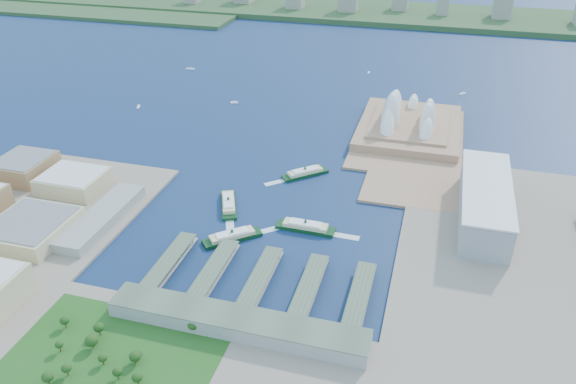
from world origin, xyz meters
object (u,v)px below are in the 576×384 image
(opera_house, at_px, (411,110))
(ferry_b, at_px, (305,171))
(ferry_a, at_px, (228,202))
(ferry_c, at_px, (232,235))
(ferry_d, at_px, (305,225))
(toaster_building, at_px, (485,202))

(opera_house, distance_m, ferry_b, 189.07)
(opera_house, height_order, ferry_a, opera_house)
(opera_house, bearing_deg, ferry_c, -114.56)
(ferry_c, height_order, ferry_d, ferry_d)
(toaster_building, distance_m, ferry_c, 248.93)
(ferry_b, height_order, ferry_d, ferry_d)
(ferry_b, bearing_deg, ferry_c, -55.75)
(ferry_a, xyz_separation_m, ferry_b, (59.48, 88.52, -0.16))
(ferry_c, bearing_deg, opera_house, -65.66)
(toaster_building, distance_m, ferry_a, 256.90)
(opera_house, relative_size, ferry_b, 3.29)
(opera_house, relative_size, ferry_d, 3.13)
(ferry_b, bearing_deg, opera_house, 104.22)
(ferry_b, distance_m, ferry_d, 112.69)
(toaster_building, xyz_separation_m, ferry_c, (-227.29, -100.37, -15.15))
(ferry_a, bearing_deg, ferry_b, 33.02)
(toaster_building, relative_size, ferry_b, 2.83)
(ferry_c, relative_size, ferry_d, 0.98)
(opera_house, height_order, ferry_b, opera_house)
(opera_house, distance_m, ferry_a, 295.01)
(opera_house, bearing_deg, ferry_a, -123.58)
(ferry_b, distance_m, ferry_c, 148.14)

